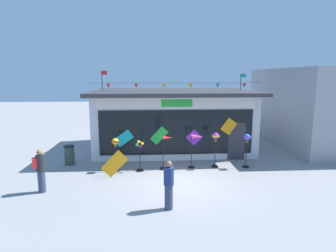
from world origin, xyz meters
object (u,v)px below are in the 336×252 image
(wind_spinner_far_left, at_px, (115,147))
(person_near_camera, at_px, (40,170))
(wind_spinner_right, at_px, (215,140))
(kite_shop_building, at_px, (172,119))
(wind_spinner_center_right, at_px, (196,142))
(person_mid_plaza, at_px, (169,185))
(wind_spinner_center_left, at_px, (166,149))
(display_kite_on_ground, at_px, (115,164))
(trash_bin, at_px, (69,155))
(wind_spinner_left, at_px, (140,152))
(wind_spinner_far_right, at_px, (247,142))

(wind_spinner_far_left, xyz_separation_m, person_near_camera, (-2.58, -2.38, -0.26))
(wind_spinner_right, distance_m, person_near_camera, 7.83)
(kite_shop_building, bearing_deg, wind_spinner_center_right, -78.68)
(person_mid_plaza, bearing_deg, wind_spinner_center_left, 146.11)
(wind_spinner_center_right, distance_m, display_kite_on_ground, 3.98)
(wind_spinner_center_right, relative_size, display_kite_on_ground, 1.51)
(wind_spinner_center_right, distance_m, person_mid_plaza, 4.66)
(kite_shop_building, distance_m, person_mid_plaza, 8.49)
(trash_bin, bearing_deg, wind_spinner_right, -7.13)
(wind_spinner_center_left, relative_size, trash_bin, 1.67)
(wind_spinner_left, distance_m, wind_spinner_center_left, 1.25)
(wind_spinner_center_left, relative_size, wind_spinner_center_right, 0.98)
(kite_shop_building, relative_size, wind_spinner_right, 5.39)
(wind_spinner_right, height_order, trash_bin, wind_spinner_right)
(wind_spinner_far_left, distance_m, display_kite_on_ground, 0.99)
(wind_spinner_left, bearing_deg, wind_spinner_center_right, 6.75)
(person_near_camera, height_order, person_mid_plaza, same)
(trash_bin, distance_m, display_kite_on_ground, 3.19)
(wind_spinner_far_right, bearing_deg, person_near_camera, -164.25)
(kite_shop_building, relative_size, wind_spinner_center_right, 5.59)
(kite_shop_building, distance_m, wind_spinner_far_left, 5.27)
(wind_spinner_far_left, height_order, person_mid_plaza, person_mid_plaza)
(wind_spinner_center_left, distance_m, wind_spinner_far_right, 3.94)
(wind_spinner_far_left, distance_m, person_near_camera, 3.52)
(wind_spinner_left, relative_size, trash_bin, 1.53)
(kite_shop_building, relative_size, person_mid_plaza, 5.54)
(person_mid_plaza, bearing_deg, display_kite_on_ground, -178.50)
(person_near_camera, relative_size, person_mid_plaza, 1.00)
(wind_spinner_far_right, xyz_separation_m, person_mid_plaza, (-4.07, -4.25, -0.42))
(kite_shop_building, height_order, wind_spinner_far_left, kite_shop_building)
(wind_spinner_right, bearing_deg, wind_spinner_far_left, -176.90)
(wind_spinner_center_right, relative_size, wind_spinner_far_right, 1.00)
(wind_spinner_left, bearing_deg, wind_spinner_far_left, 175.58)
(wind_spinner_left, bearing_deg, wind_spinner_right, 5.41)
(kite_shop_building, xyz_separation_m, wind_spinner_center_right, (0.81, -4.05, -0.54))
(wind_spinner_center_right, bearing_deg, wind_spinner_center_left, -174.96)
(wind_spinner_far_left, bearing_deg, kite_shop_building, 54.88)
(wind_spinner_center_right, bearing_deg, wind_spinner_far_left, -176.54)
(kite_shop_building, xyz_separation_m, wind_spinner_far_right, (3.28, -4.16, -0.54))
(person_mid_plaza, bearing_deg, wind_spinner_center_right, 127.84)
(trash_bin, bearing_deg, wind_spinner_center_left, -12.43)
(wind_spinner_left, bearing_deg, wind_spinner_center_left, 8.76)
(wind_spinner_right, height_order, person_mid_plaza, wind_spinner_right)
(wind_spinner_center_left, bearing_deg, trash_bin, 167.57)
(person_mid_plaza, height_order, trash_bin, person_mid_plaza)
(trash_bin, bearing_deg, display_kite_on_ground, -38.56)
(wind_spinner_center_right, xyz_separation_m, person_near_camera, (-6.40, -2.61, -0.39))
(wind_spinner_right, height_order, wind_spinner_far_right, wind_spinner_right)
(wind_spinner_far_left, height_order, wind_spinner_left, wind_spinner_far_left)
(kite_shop_building, height_order, person_mid_plaza, kite_shop_building)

